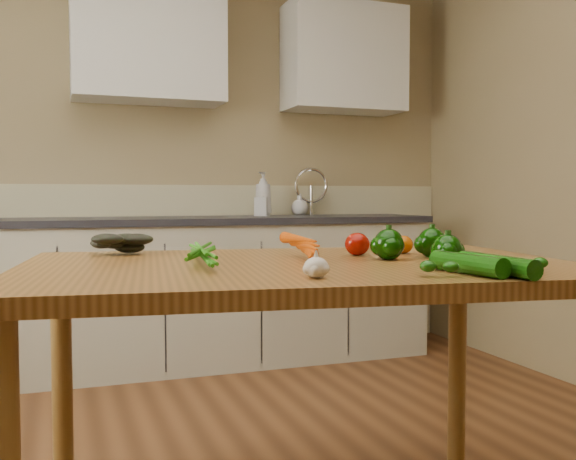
% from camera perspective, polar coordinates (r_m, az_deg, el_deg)
% --- Properties ---
extents(room, '(4.04, 5.04, 2.64)m').
position_cam_1_polar(room, '(1.96, -0.77, 9.52)').
color(room, brown).
rests_on(room, ground).
extents(counter_run, '(2.84, 0.64, 1.14)m').
position_cam_1_polar(counter_run, '(3.98, -7.36, -5.22)').
color(counter_run, '#B0AB92').
rests_on(counter_run, ground).
extents(upper_cabinets, '(2.15, 0.35, 0.70)m').
position_cam_1_polar(upper_cabinets, '(4.24, -3.79, 15.57)').
color(upper_cabinets, silver).
rests_on(upper_cabinets, room).
extents(table, '(1.68, 1.20, 0.84)m').
position_cam_1_polar(table, '(1.85, 1.17, -5.77)').
color(table, brown).
rests_on(table, ground).
extents(soap_bottle_a, '(0.15, 0.15, 0.28)m').
position_cam_1_polar(soap_bottle_a, '(4.15, -2.22, 3.23)').
color(soap_bottle_a, silver).
rests_on(soap_bottle_a, counter_run).
extents(soap_bottle_b, '(0.11, 0.11, 0.18)m').
position_cam_1_polar(soap_bottle_b, '(4.11, -2.38, 2.50)').
color(soap_bottle_b, silver).
rests_on(soap_bottle_b, counter_run).
extents(soap_bottle_c, '(0.15, 0.15, 0.14)m').
position_cam_1_polar(soap_bottle_c, '(4.31, 1.04, 2.29)').
color(soap_bottle_c, silver).
rests_on(soap_bottle_c, counter_run).
extents(carrot_bunch, '(0.32, 0.26, 0.08)m').
position_cam_1_polar(carrot_bunch, '(1.86, -1.48, -1.61)').
color(carrot_bunch, '#CA4704').
rests_on(carrot_bunch, table).
extents(leafy_greens, '(0.22, 0.20, 0.11)m').
position_cam_1_polar(leafy_greens, '(2.14, -14.50, -0.66)').
color(leafy_greens, black).
rests_on(leafy_greens, table).
extents(garlic_bulb, '(0.06, 0.06, 0.05)m').
position_cam_1_polar(garlic_bulb, '(1.49, 2.52, -3.35)').
color(garlic_bulb, silver).
rests_on(garlic_bulb, table).
extents(pepper_a, '(0.09, 0.09, 0.09)m').
position_cam_1_polar(pepper_a, '(1.94, 8.94, -1.28)').
color(pepper_a, '#093102').
rests_on(pepper_a, table).
extents(pepper_b, '(0.09, 0.09, 0.09)m').
position_cam_1_polar(pepper_b, '(2.04, 12.68, -1.12)').
color(pepper_b, '#093102').
rests_on(pepper_b, table).
extents(pepper_c, '(0.08, 0.08, 0.08)m').
position_cam_1_polar(pepper_c, '(1.85, 14.01, -1.69)').
color(pepper_c, '#093102').
rests_on(pepper_c, table).
extents(tomato_a, '(0.08, 0.08, 0.07)m').
position_cam_1_polar(tomato_a, '(2.06, 6.17, -1.26)').
color(tomato_a, '#870A02').
rests_on(tomato_a, table).
extents(tomato_b, '(0.07, 0.07, 0.06)m').
position_cam_1_polar(tomato_b, '(2.15, 10.20, -1.28)').
color(tomato_b, '#B84E04').
rests_on(tomato_b, table).
extents(tomato_c, '(0.07, 0.07, 0.06)m').
position_cam_1_polar(tomato_c, '(2.15, 13.02, -1.32)').
color(tomato_c, '#B84E04').
rests_on(tomato_c, table).
extents(zucchini_a, '(0.05, 0.26, 0.05)m').
position_cam_1_polar(zucchini_a, '(1.63, 18.06, -2.95)').
color(zucchini_a, '#0C4006').
rests_on(zucchini_a, table).
extents(zucchini_b, '(0.07, 0.24, 0.05)m').
position_cam_1_polar(zucchini_b, '(1.62, 15.68, -2.92)').
color(zucchini_b, '#0C4006').
rests_on(zucchini_b, table).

